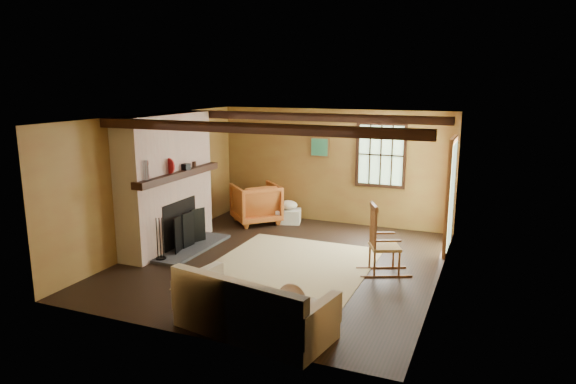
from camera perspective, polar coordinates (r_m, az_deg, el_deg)
The scene contains 10 objects.
ground at distance 8.64m, azimuth -0.66°, elevation -7.80°, with size 5.50×5.50×0.00m, color black.
room_envelope at distance 8.38m, azimuth 1.40°, elevation 3.13°, with size 5.02×5.52×2.44m.
fireplace at distance 9.41m, azimuth -13.24°, elevation 0.52°, with size 1.02×2.30×2.40m.
rug at distance 8.39m, azimuth 0.07°, elevation -8.39°, with size 2.50×3.00×0.01m, color tan.
rocking_chair at distance 8.16m, azimuth 10.42°, elevation -5.72°, with size 0.91×0.72×1.12m.
sofa at distance 6.27m, azimuth -3.97°, elevation -13.13°, with size 2.03×1.17×0.77m.
firewood_pile at distance 11.66m, azimuth -4.50°, elevation -1.92°, with size 0.66×0.12×0.24m.
laundry_basket at distance 10.91m, azimuth 0.05°, elevation -2.70°, with size 0.50×0.38×0.30m, color white.
basket_pillow at distance 10.85m, azimuth 0.05°, elevation -1.44°, with size 0.39×0.31×0.19m, color beige.
armchair at distance 10.91m, azimuth -3.58°, elevation -1.26°, with size 0.90×0.93×0.84m, color #BF6026.
Camera 1 is at (3.20, -7.46, 2.95)m, focal length 32.00 mm.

